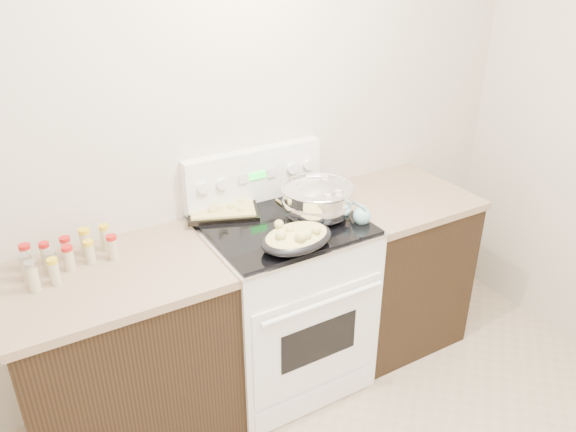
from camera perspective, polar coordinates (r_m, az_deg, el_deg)
room_shell at (r=1.19m, az=19.25°, el=0.75°), size 4.10×3.60×2.75m
counter_left at (r=2.75m, az=-16.21°, el=-13.61°), size 0.93×0.67×0.92m
counter_right at (r=3.34m, az=10.38°, el=-4.99°), size 0.73×0.67×0.92m
kitchen_range at (r=2.96m, az=-0.54°, el=-8.44°), size 0.78×0.73×1.22m
mixing_bowl at (r=2.74m, az=3.00°, el=1.51°), size 0.36×0.36×0.21m
roasting_pan at (r=2.49m, az=0.87°, el=-2.18°), size 0.39×0.31×0.11m
baking_sheet at (r=2.82m, az=-6.77°, el=0.66°), size 0.41×0.35×0.06m
wooden_spoon at (r=2.77m, az=0.94°, el=0.15°), size 0.04×0.29×0.04m
blue_ladle at (r=2.73m, az=7.41°, el=0.14°), size 0.10×0.29×0.11m
spice_jars at (r=2.55m, az=-21.85°, el=-3.78°), size 0.39×0.23×0.13m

